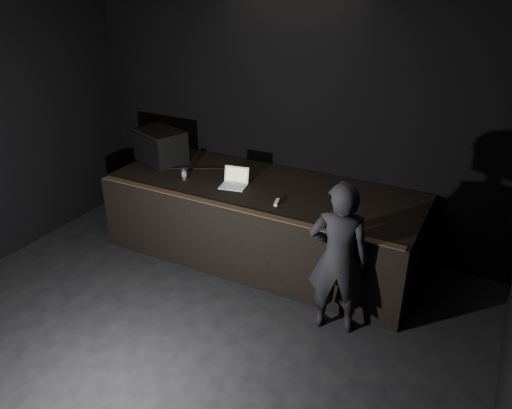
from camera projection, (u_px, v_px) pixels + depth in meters
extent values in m
plane|color=black|center=(126.00, 393.00, 4.57)|extent=(7.00, 7.00, 0.00)
cube|color=black|center=(289.00, 113.00, 6.58)|extent=(6.00, 0.10, 3.50)
cube|color=black|center=(262.00, 221.00, 6.52)|extent=(4.00, 1.50, 1.00)
cube|color=brown|center=(234.00, 208.00, 5.73)|extent=(3.92, 0.10, 0.01)
cube|color=black|center=(161.00, 146.00, 7.00)|extent=(0.80, 0.68, 0.45)
cube|color=black|center=(145.00, 150.00, 6.85)|extent=(0.61, 0.24, 0.39)
cylinder|color=black|center=(196.00, 169.00, 6.80)|extent=(0.87, 0.46, 0.02)
cube|color=silver|center=(233.00, 187.00, 6.26)|extent=(0.35, 0.27, 0.02)
cube|color=silver|center=(233.00, 186.00, 6.26)|extent=(0.29, 0.18, 0.00)
cube|color=silver|center=(237.00, 174.00, 6.34)|extent=(0.33, 0.12, 0.21)
cube|color=#A8CC3C|center=(236.00, 175.00, 6.33)|extent=(0.29, 0.10, 0.17)
cylinder|color=silver|center=(184.00, 174.00, 6.46)|extent=(0.06, 0.06, 0.16)
cylinder|color=navy|center=(184.00, 173.00, 6.46)|extent=(0.07, 0.07, 0.07)
cylinder|color=#A62A0F|center=(184.00, 176.00, 6.48)|extent=(0.07, 0.07, 0.01)
cylinder|color=white|center=(236.00, 181.00, 6.33)|extent=(0.07, 0.07, 0.09)
cube|color=white|center=(277.00, 202.00, 5.84)|extent=(0.08, 0.17, 0.03)
imported|color=black|center=(338.00, 258.00, 5.04)|extent=(0.70, 0.55, 1.70)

